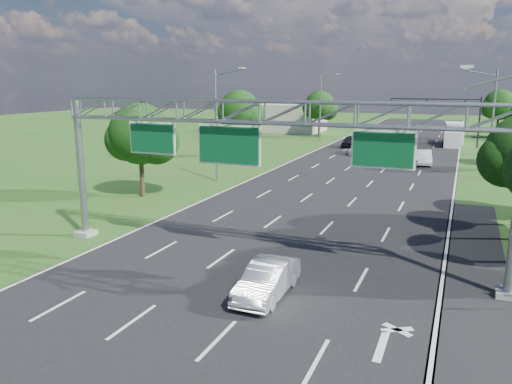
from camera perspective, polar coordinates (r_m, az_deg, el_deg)
The scene contains 19 objects.
ground at distance 42.22m, azimuth 9.53°, elevation 0.10°, with size 220.00×220.00×0.00m, color #235318.
road at distance 42.22m, azimuth 9.53°, elevation 0.10°, with size 18.00×180.00×0.02m, color black.
road_flare at distance 25.83m, azimuth 23.65°, elevation -8.79°, with size 3.00×30.00×0.02m, color black.
sign_gantry at distance 24.03m, azimuth 0.87°, elevation 7.67°, with size 23.50×1.00×9.56m.
traffic_signal at distance 75.35m, azimuth 21.57°, elevation 8.74°, with size 12.21×0.24×7.00m.
streetlight_l_near at distance 45.29m, azimuth -4.40°, elevation 8.20°, with size 2.97×0.22×10.16m.
streetlight_l_far at distance 78.05m, azimuth 7.51°, elevation 9.89°, with size 2.97×0.22×10.16m.
streetlight_r_mid at distance 50.39m, azimuth 25.20°, elevation 7.49°, with size 2.97×0.22×10.16m.
tree_verge_la at distance 39.93m, azimuth -12.99°, elevation 6.17°, with size 5.76×4.80×7.40m.
tree_verge_lb at distance 60.82m, azimuth -1.82°, elevation 9.14°, with size 5.76×4.80×8.06m.
tree_verge_lc at distance 83.36m, azimuth 7.33°, elevation 9.63°, with size 5.76×4.80×7.62m.
tree_verge_re at distance 88.48m, azimuth 26.11°, elevation 8.78°, with size 5.76×4.80×7.84m.
building_left at distance 93.81m, azimuth 3.20°, elevation 8.50°, with size 14.00×10.00×5.00m, color #ABA190.
silver_sedan at distance 21.38m, azimuth 1.31°, elevation -9.96°, with size 1.57×4.50×1.48m, color silver.
car_queue_a at distance 64.64m, azimuth 11.71°, elevation 4.92°, with size 2.05×5.04×1.46m, color silver.
car_queue_b at distance 70.91m, azimuth 15.12°, elevation 5.26°, with size 1.89×4.09×1.14m, color black.
car_queue_c at distance 71.34m, azimuth 10.73°, elevation 5.70°, with size 1.89×4.70×1.60m, color black.
car_queue_d at distance 58.08m, azimuth 18.56°, elevation 3.76°, with size 1.67×4.79×1.58m, color #BBBBBB.
box_truck at distance 77.85m, azimuth 21.64°, elevation 6.12°, with size 2.89×8.51×3.16m.
Camera 1 is at (9.22, -10.24, 8.88)m, focal length 35.00 mm.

